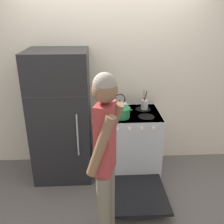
# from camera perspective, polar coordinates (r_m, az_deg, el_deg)

# --- Properties ---
(ground_plane) EXTENTS (14.00, 14.00, 0.00)m
(ground_plane) POSITION_cam_1_polar(r_m,az_deg,el_deg) (3.99, -0.70, -10.30)
(ground_plane) COLOR #5B5654
(wall_back) EXTENTS (10.00, 0.06, 2.55)m
(wall_back) POSITION_cam_1_polar(r_m,az_deg,el_deg) (3.50, -0.82, 7.86)
(wall_back) COLOR beige
(wall_back) RESTS_ON ground_plane
(refrigerator) EXTENTS (0.74, 0.69, 1.71)m
(refrigerator) POSITION_cam_1_polar(r_m,az_deg,el_deg) (3.33, -11.47, -1.01)
(refrigerator) COLOR black
(refrigerator) RESTS_ON ground_plane
(stove_range) EXTENTS (0.74, 1.36, 0.88)m
(stove_range) POSITION_cam_1_polar(r_m,az_deg,el_deg) (3.47, 4.51, -7.24)
(stove_range) COLOR silver
(stove_range) RESTS_ON ground_plane
(dutch_oven_pot) EXTENTS (0.29, 0.24, 0.16)m
(dutch_oven_pot) POSITION_cam_1_polar(r_m,az_deg,el_deg) (3.15, 2.01, -0.07)
(dutch_oven_pot) COLOR #237A42
(dutch_oven_pot) RESTS_ON stove_range
(tea_kettle) EXTENTS (0.24, 0.19, 0.23)m
(tea_kettle) POSITION_cam_1_polar(r_m,az_deg,el_deg) (3.39, 1.85, 1.57)
(tea_kettle) COLOR silver
(tea_kettle) RESTS_ON stove_range
(utensil_jar) EXTENTS (0.10, 0.10, 0.27)m
(utensil_jar) POSITION_cam_1_polar(r_m,az_deg,el_deg) (3.44, 7.43, 1.78)
(utensil_jar) COLOR #B7BABF
(utensil_jar) RESTS_ON stove_range
(person) EXTENTS (0.35, 0.40, 1.72)m
(person) POSITION_cam_1_polar(r_m,az_deg,el_deg) (2.17, -1.49, -10.31)
(person) COLOR #6B6051
(person) RESTS_ON ground_plane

